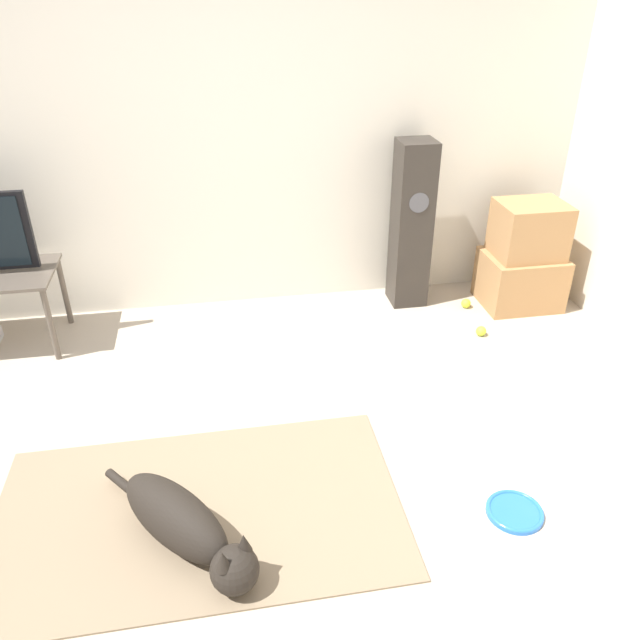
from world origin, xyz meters
TOP-DOWN VIEW (x-y plane):
  - ground_plane at (0.00, 0.00)m, footprint 12.00×12.00m
  - wall_back at (0.00, 2.10)m, footprint 8.00×0.06m
  - area_rug at (-0.09, 0.09)m, footprint 1.77×1.05m
  - dog at (-0.14, -0.10)m, footprint 0.65×0.78m
  - frisbee at (1.27, -0.16)m, footprint 0.25×0.25m
  - cardboard_box_lower at (2.16, 1.69)m, footprint 0.52×0.43m
  - cardboard_box_upper at (2.16, 1.69)m, footprint 0.44×0.36m
  - floor_speaker at (1.39, 1.86)m, footprint 0.24×0.24m
  - tennis_ball_by_boxes at (1.73, 1.30)m, footprint 0.07×0.07m
  - tennis_ball_near_speaker at (1.77, 1.68)m, footprint 0.07×0.07m

SIDE VIEW (x-z plane):
  - ground_plane at x=0.00m, z-range 0.00..0.00m
  - area_rug at x=-0.09m, z-range 0.00..0.01m
  - frisbee at x=1.27m, z-range 0.00..0.03m
  - tennis_ball_by_boxes at x=1.73m, z-range 0.00..0.07m
  - tennis_ball_near_speaker at x=1.77m, z-range 0.00..0.07m
  - dog at x=-0.14m, z-range 0.01..0.26m
  - cardboard_box_lower at x=2.16m, z-range 0.00..0.37m
  - cardboard_box_upper at x=2.16m, z-range 0.37..0.74m
  - floor_speaker at x=1.39m, z-range 0.00..1.14m
  - wall_back at x=0.00m, z-range 0.00..2.55m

